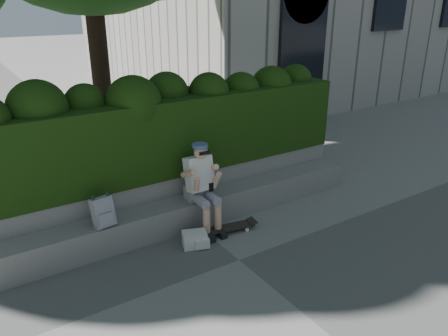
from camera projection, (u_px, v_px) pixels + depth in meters
ground at (239, 260)px, 6.01m from camera, size 80.00×80.00×0.00m
bench_ledge at (194, 211)px, 6.91m from camera, size 6.00×0.45×0.45m
planter_wall at (180, 192)px, 7.22m from camera, size 6.00×0.50×0.75m
hedge at (171, 132)px, 7.04m from camera, size 6.00×1.00×1.20m
person at (201, 184)px, 6.59m from camera, size 0.40×0.76×1.38m
skateboard at (227, 228)px, 6.69m from camera, size 0.88×0.36×0.09m
backpack_plaid at (103, 212)px, 5.93m from camera, size 0.30×0.20×0.41m
backpack_ground at (195, 239)px, 6.31m from camera, size 0.40×0.34×0.22m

